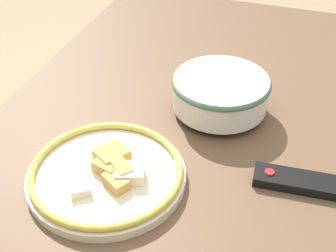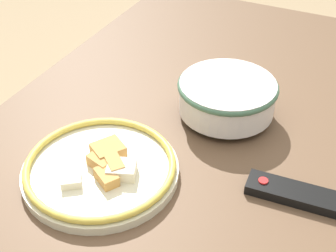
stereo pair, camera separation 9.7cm
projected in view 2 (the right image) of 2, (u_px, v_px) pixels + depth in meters
The scene contains 4 objects.
dining_table at pixel (190, 171), 1.04m from camera, with size 1.56×0.93×0.74m.
noodle_bowl at pixel (227, 96), 1.04m from camera, with size 0.22×0.22×0.09m.
food_plate at pixel (101, 168), 0.91m from camera, with size 0.31×0.31×0.05m.
tv_remote at pixel (298, 195), 0.86m from camera, with size 0.07×0.20×0.02m.
Camera 2 is at (0.70, 0.29, 1.37)m, focal length 50.00 mm.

